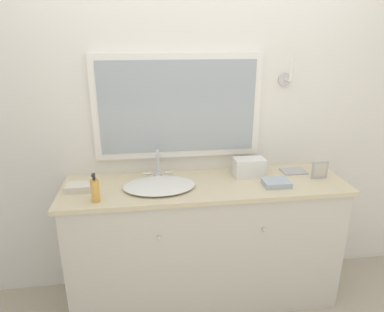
{
  "coord_description": "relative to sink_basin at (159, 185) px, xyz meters",
  "views": [
    {
      "loc": [
        -0.38,
        -1.79,
        1.85
      ],
      "look_at": [
        -0.09,
        0.27,
        1.12
      ],
      "focal_mm": 32.0,
      "sensor_mm": 36.0,
      "label": 1
    }
  ],
  "objects": [
    {
      "name": "picture_frame",
      "position": [
        1.1,
        -0.0,
        0.04
      ],
      "size": [
        0.11,
        0.01,
        0.13
      ],
      "color": "#B2B2B7",
      "rests_on": "vanity_counter"
    },
    {
      "name": "soap_bottle",
      "position": [
        -0.38,
        -0.15,
        0.05
      ],
      "size": [
        0.05,
        0.05,
        0.18
      ],
      "color": "gold",
      "rests_on": "vanity_counter"
    },
    {
      "name": "vanity_counter",
      "position": [
        0.31,
        0.02,
        -0.48
      ],
      "size": [
        1.89,
        0.53,
        0.92
      ],
      "color": "beige",
      "rests_on": "ground_plane"
    },
    {
      "name": "appliance_box",
      "position": [
        0.63,
        0.11,
        0.04
      ],
      "size": [
        0.21,
        0.12,
        0.13
      ],
      "color": "white",
      "rests_on": "vanity_counter"
    },
    {
      "name": "wall_back",
      "position": [
        0.31,
        0.31,
        0.34
      ],
      "size": [
        8.0,
        0.18,
        2.55
      ],
      "color": "white",
      "rests_on": "ground_plane"
    },
    {
      "name": "metal_tray",
      "position": [
        0.98,
        0.14,
        -0.01
      ],
      "size": [
        0.17,
        0.13,
        0.01
      ],
      "color": "#ADADB2",
      "rests_on": "vanity_counter"
    },
    {
      "name": "hand_towel_far_corner",
      "position": [
        -0.5,
        0.02,
        0.0
      ],
      "size": [
        0.17,
        0.11,
        0.04
      ],
      "color": "silver",
      "rests_on": "vanity_counter"
    },
    {
      "name": "sink_basin",
      "position": [
        0.0,
        0.0,
        0.0
      ],
      "size": [
        0.47,
        0.37,
        0.21
      ],
      "color": "white",
      "rests_on": "vanity_counter"
    },
    {
      "name": "hand_towel_near_sink",
      "position": [
        0.77,
        -0.07,
        -0.0
      ],
      "size": [
        0.17,
        0.13,
        0.04
      ],
      "color": "#A8B7C6",
      "rests_on": "vanity_counter"
    }
  ]
}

